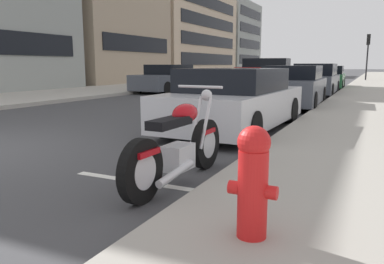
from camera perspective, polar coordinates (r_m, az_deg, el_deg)
The scene contains 13 objects.
sidewalk_far_curb at distance 20.42m, azimuth -14.03°, elevation 5.96°, with size 120.00×5.00×0.14m, color #ADA89E.
parking_stall_stripe at distance 4.61m, azimuth -5.90°, elevation -7.65°, with size 0.12×2.20×0.01m, color silver.
parked_motorcycle at distance 4.53m, azimuth -1.92°, elevation -2.20°, with size 2.19×0.62×1.13m.
parked_car_across_street at distance 8.30m, azimuth 6.48°, elevation 4.66°, with size 4.52×2.03×1.32m.
parked_car_mid_block at distance 13.33m, azimuth 14.67°, elevation 6.45°, with size 4.11×1.96×1.37m.
parked_car_behind_motorcycle at distance 18.82m, azimuth 17.90°, elevation 7.34°, with size 4.47×1.88×1.44m.
parked_car_far_down_curb at distance 23.85m, azimuth 19.38°, elevation 7.60°, with size 4.09×2.04×1.33m.
crossing_truck at distance 33.01m, azimuth 10.98°, elevation 9.09°, with size 2.13×5.02×1.91m.
car_opposite_curb at distance 19.84m, azimuth -3.62°, elevation 7.82°, with size 4.40×2.13×1.40m.
fire_hydrant at distance 2.82m, azimuth 9.04°, elevation -6.92°, with size 0.24×0.36×0.83m.
traffic_signal_near_corner at distance 35.49m, azimuth 24.69°, elevation 11.41°, with size 0.36×0.28×3.72m.
townhouse_corner_block at distance 41.25m, azimuth -2.65°, elevation 14.11°, with size 15.44×8.27×8.76m.
townhouse_behind_pole at distance 53.86m, azimuth 3.63°, elevation 13.50°, with size 10.30×9.74×9.46m.
Camera 1 is at (-3.74, -6.07, 1.39)m, focal length 35.90 mm.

